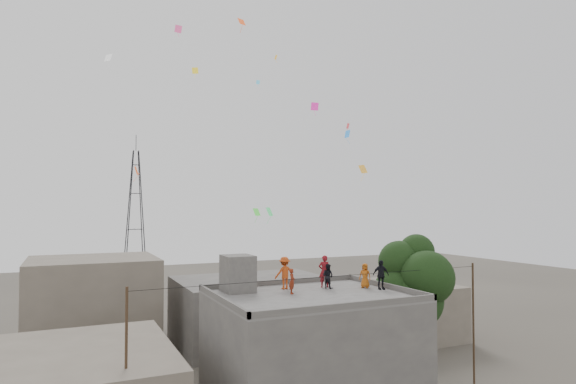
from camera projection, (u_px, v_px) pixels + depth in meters
name	position (u px, v px, depth m)	size (l,w,h in m)	color
main_building	(311.00, 353.00, 25.40)	(10.00, 8.00, 6.10)	#504D4A
parapet	(311.00, 292.00, 25.51)	(10.00, 8.00, 0.30)	#504D4A
stair_head_box	(238.00, 273.00, 26.56)	(1.60, 1.80, 2.00)	#504D4A
neighbor_north	(253.00, 310.00, 38.92)	(12.00, 9.00, 5.00)	#504D4A
neighbor_northwest	(92.00, 305.00, 35.74)	(9.00, 8.00, 7.00)	#655C50
neighbor_east	(404.00, 310.00, 40.31)	(7.00, 8.00, 4.40)	#655C50
tree	(414.00, 284.00, 29.13)	(4.90, 4.60, 9.10)	black
utility_line	(331.00, 343.00, 24.50)	(20.12, 0.62, 7.40)	black
transmission_tower	(135.00, 222.00, 60.23)	(2.97, 2.97, 20.01)	black
person_red_adult	(324.00, 271.00, 28.01)	(0.68, 0.44, 1.86)	maroon
person_orange_child	(365.00, 276.00, 27.81)	(0.69, 0.45, 1.41)	#B05514
person_dark_child	(328.00, 276.00, 27.65)	(0.68, 0.53, 1.40)	black
person_dark_adult	(381.00, 275.00, 27.25)	(0.97, 0.40, 1.66)	black
person_orange_adult	(285.00, 273.00, 27.42)	(1.18, 0.68, 1.83)	#B74114
person_red_child	(292.00, 281.00, 25.84)	(0.49, 0.32, 1.36)	maroon
kites	(248.00, 112.00, 31.13)	(20.66, 19.42, 12.94)	#E84B18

